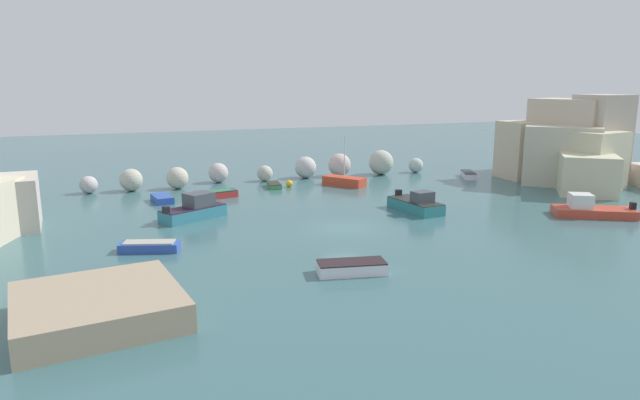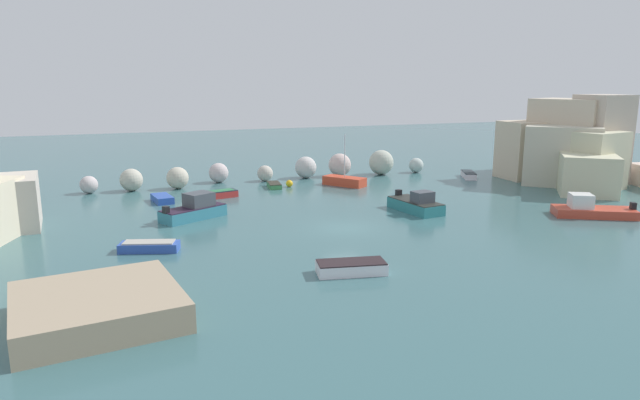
% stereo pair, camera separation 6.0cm
% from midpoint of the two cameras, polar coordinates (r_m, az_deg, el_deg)
% --- Properties ---
extents(cove_water, '(160.00, 160.00, 0.00)m').
position_cam_midpoint_polar(cove_water, '(38.16, 2.57, -2.87)').
color(cove_water, '#3A6468').
rests_on(cove_water, ground).
extents(cliff_headland_right, '(17.68, 20.60, 8.53)m').
position_cam_midpoint_polar(cliff_headland_right, '(61.61, 24.25, 4.51)').
color(cliff_headland_right, beige).
rests_on(cliff_headland_right, ground).
extents(rock_breakwater, '(39.63, 3.89, 2.61)m').
position_cam_midpoint_polar(rock_breakwater, '(56.35, -3.80, 3.09)').
color(rock_breakwater, '#BBAFBA').
rests_on(rock_breakwater, ground).
extents(stone_dock, '(7.31, 7.19, 1.24)m').
position_cam_midpoint_polar(stone_dock, '(25.44, -21.61, -10.03)').
color(stone_dock, tan).
rests_on(stone_dock, ground).
extents(channel_buoy, '(0.66, 0.66, 0.66)m').
position_cam_midpoint_polar(channel_buoy, '(52.88, -3.11, 1.69)').
color(channel_buoy, gold).
rests_on(channel_buoy, cove_water).
extents(moored_boat_0, '(3.61, 4.23, 4.90)m').
position_cam_midpoint_polar(moored_boat_0, '(53.55, 2.53, 1.94)').
color(moored_boat_0, '#C74128').
rests_on(moored_boat_0, cove_water).
extents(moored_boat_1, '(2.40, 3.41, 0.62)m').
position_cam_midpoint_polar(moored_boat_1, '(59.88, 14.90, 2.50)').
color(moored_boat_1, white).
rests_on(moored_boat_1, cove_water).
extents(moored_boat_2, '(3.61, 2.19, 0.60)m').
position_cam_midpoint_polar(moored_boat_2, '(34.47, -16.92, -4.54)').
color(moored_boat_2, '#3053B3').
rests_on(moored_boat_2, cove_water).
extents(moored_boat_3, '(5.07, 3.84, 1.85)m').
position_cam_midpoint_polar(moored_boat_3, '(41.59, -12.59, -0.92)').
color(moored_boat_3, teal).
rests_on(moored_boat_3, cove_water).
extents(moored_boat_4, '(1.72, 2.94, 0.55)m').
position_cam_midpoint_polar(moored_boat_4, '(48.03, -15.71, 0.13)').
color(moored_boat_4, '#284DB3').
rests_on(moored_boat_4, cove_water).
extents(moored_boat_5, '(2.59, 4.93, 1.69)m').
position_cam_midpoint_polar(moored_boat_5, '(43.42, 9.81, -0.43)').
color(moored_boat_5, teal).
rests_on(moored_boat_5, cove_water).
extents(moored_boat_6, '(3.80, 2.15, 0.65)m').
position_cam_midpoint_polar(moored_boat_6, '(29.32, 3.25, -6.86)').
color(moored_boat_6, white).
rests_on(moored_boat_6, cove_water).
extents(moored_boat_7, '(1.41, 2.56, 0.47)m').
position_cam_midpoint_polar(moored_boat_7, '(52.65, -4.65, 1.52)').
color(moored_boat_7, '#408A4E').
rests_on(moored_boat_7, cove_water).
extents(moored_boat_8, '(3.32, 1.90, 0.62)m').
position_cam_midpoint_polar(moored_boat_8, '(48.71, -10.23, 0.61)').
color(moored_boat_8, red).
rests_on(moored_boat_8, cove_water).
extents(moored_boat_9, '(5.98, 4.67, 1.66)m').
position_cam_midpoint_polar(moored_boat_9, '(45.92, 25.88, -0.87)').
color(moored_boat_9, '#C2412D').
rests_on(moored_boat_9, cove_water).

